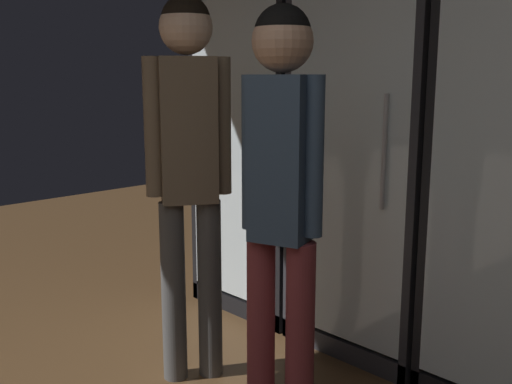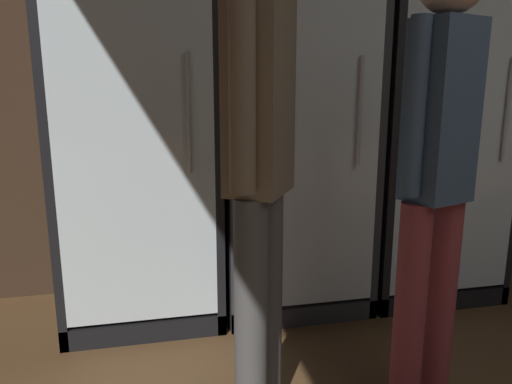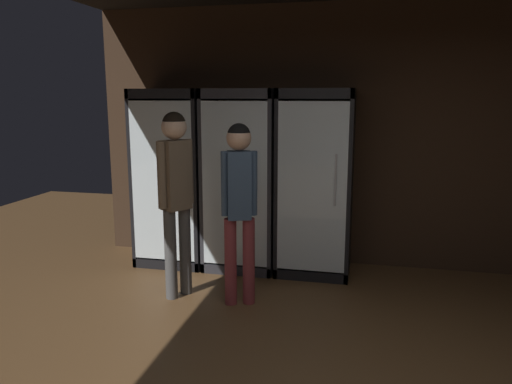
% 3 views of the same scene
% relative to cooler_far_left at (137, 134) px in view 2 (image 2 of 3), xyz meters
% --- Properties ---
extents(wall_back, '(6.00, 0.06, 2.80)m').
position_rel_cooler_far_left_xyz_m(wall_back, '(2.05, 0.33, 0.46)').
color(wall_back, '#382619').
rests_on(wall_back, ground).
extents(cooler_far_left, '(0.75, 0.68, 1.91)m').
position_rel_cooler_far_left_xyz_m(cooler_far_left, '(0.00, 0.00, 0.00)').
color(cooler_far_left, black).
rests_on(cooler_far_left, ground).
extents(cooler_left, '(0.75, 0.68, 1.91)m').
position_rel_cooler_far_left_xyz_m(cooler_left, '(0.78, -0.00, -0.01)').
color(cooler_left, '#2B2B30').
rests_on(cooler_left, ground).
extents(cooler_center, '(0.75, 0.68, 1.91)m').
position_rel_cooler_far_left_xyz_m(cooler_center, '(1.56, 0.00, 0.00)').
color(cooler_center, black).
rests_on(cooler_center, ground).
extents(shopper_near, '(0.30, 0.22, 1.62)m').
position_rel_cooler_far_left_xyz_m(shopper_near, '(1.00, -1.03, 0.06)').
color(shopper_near, brown).
rests_on(shopper_near, ground).
extents(shopper_far, '(0.27, 0.33, 1.71)m').
position_rel_cooler_far_left_xyz_m(shopper_far, '(0.40, -0.98, 0.13)').
color(shopper_far, '#4C4C4C').
rests_on(shopper_far, ground).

